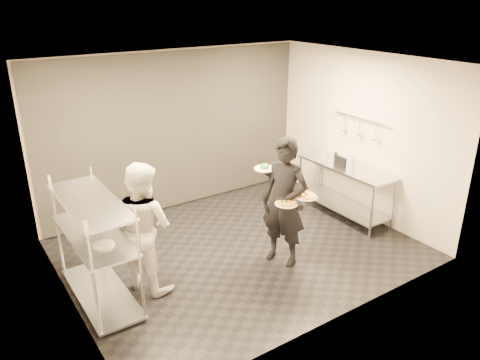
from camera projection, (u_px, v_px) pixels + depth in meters
room_shell at (199, 143)px, 7.56m from camera, size 5.00×4.00×2.80m
pass_rack at (96, 244)px, 5.77m from camera, size 0.60×1.60×1.50m
prep_counter at (345, 182)px, 8.06m from camera, size 0.60×1.80×0.92m
utensil_rail at (360, 128)px, 7.85m from camera, size 0.07×1.20×0.31m
waiter at (284, 203)px, 6.52m from camera, size 0.68×0.80×1.87m
chef at (143, 227)px, 5.99m from camera, size 0.95×1.04×1.74m
pizza_plate_near at (286, 203)px, 6.25m from camera, size 0.31×0.31×0.05m
pizza_plate_far at (306, 196)px, 6.34m from camera, size 0.31×0.31×0.05m
salad_plate at (265, 167)px, 6.54m from camera, size 0.30×0.30×0.07m
pos_monitor at (340, 162)px, 7.88m from camera, size 0.06×0.25×0.18m
bottle_green at (324, 151)px, 8.26m from camera, size 0.08×0.08×0.27m
bottle_clear at (353, 162)px, 7.79m from camera, size 0.06×0.06×0.21m
bottle_dark at (336, 158)px, 8.02m from camera, size 0.06×0.06×0.20m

